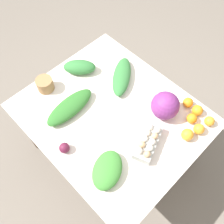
{
  "coord_description": "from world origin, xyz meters",
  "views": [
    {
      "loc": [
        0.62,
        -0.61,
        2.21
      ],
      "look_at": [
        0.0,
        0.0,
        0.74
      ],
      "focal_mm": 40.0,
      "sensor_mm": 36.0,
      "label": 1
    }
  ],
  "objects_px": {
    "beet_root": "(64,148)",
    "greens_bunch_scallion": "(122,76)",
    "orange_5": "(199,129)",
    "orange_2": "(197,110)",
    "orange_4": "(187,135)",
    "cabbage_purple": "(165,106)",
    "paper_bag": "(45,84)",
    "orange_1": "(209,121)",
    "orange_0": "(192,118)",
    "orange_3": "(188,103)",
    "egg_carton": "(148,142)",
    "greens_bunch_kale": "(107,170)",
    "greens_bunch_dandelion": "(80,67)",
    "greens_bunch_beet_tops": "(70,107)"
  },
  "relations": [
    {
      "from": "greens_bunch_beet_tops",
      "to": "egg_carton",
      "type": "bearing_deg",
      "value": 18.46
    },
    {
      "from": "egg_carton",
      "to": "greens_bunch_kale",
      "type": "distance_m",
      "value": 0.31
    },
    {
      "from": "greens_bunch_kale",
      "to": "beet_root",
      "type": "bearing_deg",
      "value": -162.39
    },
    {
      "from": "greens_bunch_scallion",
      "to": "greens_bunch_kale",
      "type": "bearing_deg",
      "value": -52.5
    },
    {
      "from": "orange_2",
      "to": "greens_bunch_dandelion",
      "type": "bearing_deg",
      "value": -158.84
    },
    {
      "from": "paper_bag",
      "to": "orange_1",
      "type": "bearing_deg",
      "value": 30.94
    },
    {
      "from": "greens_bunch_dandelion",
      "to": "orange_3",
      "type": "bearing_deg",
      "value": 23.75
    },
    {
      "from": "orange_0",
      "to": "orange_2",
      "type": "distance_m",
      "value": 0.08
    },
    {
      "from": "orange_1",
      "to": "greens_bunch_kale",
      "type": "bearing_deg",
      "value": -108.22
    },
    {
      "from": "cabbage_purple",
      "to": "orange_5",
      "type": "bearing_deg",
      "value": 11.88
    },
    {
      "from": "orange_0",
      "to": "greens_bunch_beet_tops",
      "type": "bearing_deg",
      "value": -140.54
    },
    {
      "from": "cabbage_purple",
      "to": "greens_bunch_scallion",
      "type": "xyz_separation_m",
      "value": [
        -0.4,
        0.01,
        -0.06
      ]
    },
    {
      "from": "orange_4",
      "to": "cabbage_purple",
      "type": "bearing_deg",
      "value": 171.0
    },
    {
      "from": "orange_4",
      "to": "paper_bag",
      "type": "bearing_deg",
      "value": -156.73
    },
    {
      "from": "orange_4",
      "to": "greens_bunch_kale",
      "type": "bearing_deg",
      "value": -110.09
    },
    {
      "from": "cabbage_purple",
      "to": "orange_1",
      "type": "height_order",
      "value": "cabbage_purple"
    },
    {
      "from": "egg_carton",
      "to": "orange_3",
      "type": "relative_size",
      "value": 4.02
    },
    {
      "from": "greens_bunch_kale",
      "to": "beet_root",
      "type": "xyz_separation_m",
      "value": [
        -0.29,
        -0.09,
        -0.01
      ]
    },
    {
      "from": "cabbage_purple",
      "to": "greens_bunch_beet_tops",
      "type": "distance_m",
      "value": 0.64
    },
    {
      "from": "greens_bunch_beet_tops",
      "to": "greens_bunch_dandelion",
      "type": "relative_size",
      "value": 1.6
    },
    {
      "from": "orange_2",
      "to": "beet_root",
      "type": "bearing_deg",
      "value": -117.28
    },
    {
      "from": "orange_0",
      "to": "orange_1",
      "type": "relative_size",
      "value": 1.04
    },
    {
      "from": "greens_bunch_scallion",
      "to": "orange_4",
      "type": "distance_m",
      "value": 0.63
    },
    {
      "from": "beet_root",
      "to": "orange_5",
      "type": "bearing_deg",
      "value": 54.14
    },
    {
      "from": "paper_bag",
      "to": "orange_4",
      "type": "xyz_separation_m",
      "value": [
        0.96,
        0.41,
        -0.01
      ]
    },
    {
      "from": "greens_bunch_kale",
      "to": "orange_4",
      "type": "xyz_separation_m",
      "value": [
        0.19,
        0.53,
        -0.0
      ]
    },
    {
      "from": "greens_bunch_scallion",
      "to": "orange_2",
      "type": "xyz_separation_m",
      "value": [
        0.56,
        0.16,
        -0.0
      ]
    },
    {
      "from": "greens_bunch_scallion",
      "to": "orange_1",
      "type": "bearing_deg",
      "value": 12.36
    },
    {
      "from": "orange_4",
      "to": "greens_bunch_scallion",
      "type": "bearing_deg",
      "value": 176.27
    },
    {
      "from": "greens_bunch_scallion",
      "to": "orange_5",
      "type": "distance_m",
      "value": 0.66
    },
    {
      "from": "orange_2",
      "to": "orange_4",
      "type": "relative_size",
      "value": 0.95
    },
    {
      "from": "egg_carton",
      "to": "greens_bunch_kale",
      "type": "xyz_separation_m",
      "value": [
        -0.05,
        -0.3,
        -0.0
      ]
    },
    {
      "from": "orange_2",
      "to": "orange_3",
      "type": "relative_size",
      "value": 1.06
    },
    {
      "from": "cabbage_purple",
      "to": "orange_5",
      "type": "height_order",
      "value": "cabbage_purple"
    },
    {
      "from": "greens_bunch_scallion",
      "to": "orange_0",
      "type": "relative_size",
      "value": 5.15
    },
    {
      "from": "orange_0",
      "to": "orange_3",
      "type": "height_order",
      "value": "same"
    },
    {
      "from": "egg_carton",
      "to": "greens_bunch_beet_tops",
      "type": "height_order",
      "value": "egg_carton"
    },
    {
      "from": "greens_bunch_beet_tops",
      "to": "orange_3",
      "type": "relative_size",
      "value": 5.44
    },
    {
      "from": "cabbage_purple",
      "to": "greens_bunch_beet_tops",
      "type": "height_order",
      "value": "cabbage_purple"
    },
    {
      "from": "egg_carton",
      "to": "orange_3",
      "type": "xyz_separation_m",
      "value": [
        -0.0,
        0.43,
        -0.01
      ]
    },
    {
      "from": "egg_carton",
      "to": "orange_5",
      "type": "height_order",
      "value": "egg_carton"
    },
    {
      "from": "orange_0",
      "to": "orange_4",
      "type": "distance_m",
      "value": 0.13
    },
    {
      "from": "greens_bunch_scallion",
      "to": "greens_bunch_beet_tops",
      "type": "distance_m",
      "value": 0.45
    },
    {
      "from": "orange_5",
      "to": "greens_bunch_kale",
      "type": "bearing_deg",
      "value": -109.73
    },
    {
      "from": "greens_bunch_scallion",
      "to": "orange_2",
      "type": "height_order",
      "value": "same"
    },
    {
      "from": "orange_0",
      "to": "paper_bag",
      "type": "bearing_deg",
      "value": -149.54
    },
    {
      "from": "greens_bunch_scallion",
      "to": "greens_bunch_kale",
      "type": "distance_m",
      "value": 0.71
    },
    {
      "from": "beet_root",
      "to": "greens_bunch_scallion",
      "type": "bearing_deg",
      "value": 102.36
    },
    {
      "from": "greens_bunch_dandelion",
      "to": "orange_4",
      "type": "distance_m",
      "value": 0.91
    },
    {
      "from": "beet_root",
      "to": "greens_bunch_kale",
      "type": "bearing_deg",
      "value": 17.61
    }
  ]
}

